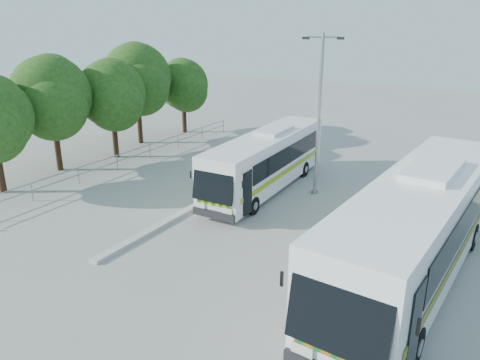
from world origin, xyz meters
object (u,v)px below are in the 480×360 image
Objects in this scene: coach_main at (266,160)px; coach_adjacent at (418,227)px; tree_far_d at (137,78)px; tree_far_c at (112,94)px; tree_far_b at (52,96)px; lamppost at (319,109)px; tree_far_e at (184,85)px.

coach_main is 0.80× the size of coach_adjacent.
tree_far_d is 0.53× the size of coach_adjacent.
tree_far_c reaches higher than coach_main.
tree_far_b is 0.84× the size of lamppost.
coach_adjacent is 1.67× the size of lamppost.
tree_far_d is 0.66× the size of coach_main.
tree_far_d is 1.24× the size of tree_far_e.
tree_far_b is 15.64m from lamppost.
coach_main is (12.07, -8.51, -2.22)m from tree_far_e.
lamppost is (14.12, 0.48, 0.30)m from tree_far_c.
tree_far_c is 1.10× the size of tree_far_e.
tree_far_c is at bearing 162.61° from lamppost.
tree_far_e is at bearing 88.17° from tree_far_b.
tree_far_c is at bearing 77.09° from tree_far_b.
lamppost reaches higher than tree_far_d.
coach_main is at bearing 177.73° from lamppost.
tree_far_e is 16.55m from lamppost.
tree_far_e is (-0.51, 8.20, -0.37)m from tree_far_c.
tree_far_b reaches higher than tree_far_c.
coach_adjacent is at bearing -24.05° from tree_far_d.
tree_far_b is 0.95× the size of tree_far_d.
lamppost reaches higher than tree_far_c.
lamppost is (14.63, -7.72, 0.67)m from tree_far_e.
tree_far_e is 14.93m from coach_main.
tree_far_d is 4.65m from tree_far_e.
tree_far_b is at bearing -91.83° from tree_far_e.
tree_far_d is at bearing 148.79° from lamppost.
tree_far_d reaches higher than coach_adjacent.
coach_main is at bearing -1.51° from tree_far_c.
tree_far_c is 14.13m from lamppost.
tree_far_c reaches higher than coach_adjacent.
tree_far_b is 21.66m from coach_adjacent.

